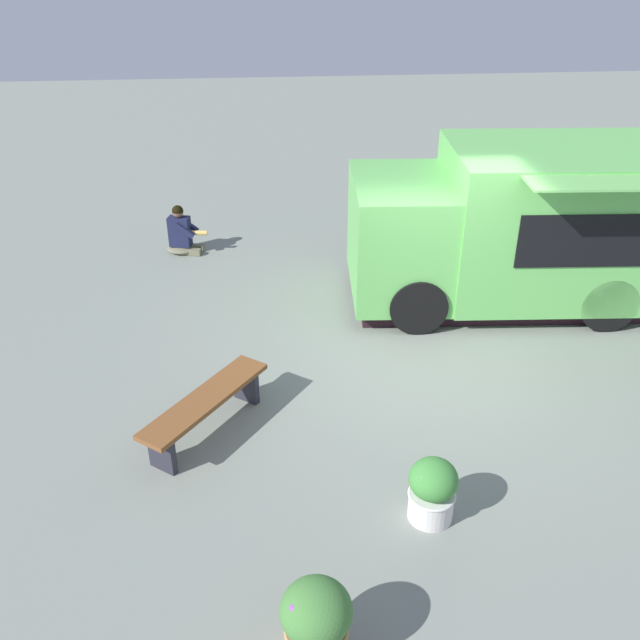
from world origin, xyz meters
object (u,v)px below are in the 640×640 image
object	(u,v)px
person_customer	(182,235)
food_truck	(515,231)
planter_flowering_far	(316,621)
plaza_bench	(206,406)
planter_flowering_near	(432,489)

from	to	relation	value
person_customer	food_truck	bearing A→B (deg)	156.75
person_customer	planter_flowering_far	bearing A→B (deg)	101.91
food_truck	plaza_bench	distance (m)	5.46
food_truck	plaza_bench	size ratio (longest dim) A/B	2.78
food_truck	planter_flowering_near	world-z (taller)	food_truck
planter_flowering_far	plaza_bench	bearing A→B (deg)	-71.01
food_truck	planter_flowering_near	bearing A→B (deg)	63.58
plaza_bench	food_truck	bearing A→B (deg)	-146.78
person_customer	planter_flowering_near	xyz separation A→B (m)	(-2.99, 6.75, 0.02)
person_customer	planter_flowering_near	bearing A→B (deg)	113.87
person_customer	planter_flowering_near	distance (m)	7.38
food_truck	planter_flowering_far	distance (m)	6.92
planter_flowering_near	plaza_bench	world-z (taller)	planter_flowering_near
planter_flowering_near	planter_flowering_far	xyz separation A→B (m)	(1.26, 1.42, 0.05)
planter_flowering_near	person_customer	bearing A→B (deg)	-66.13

